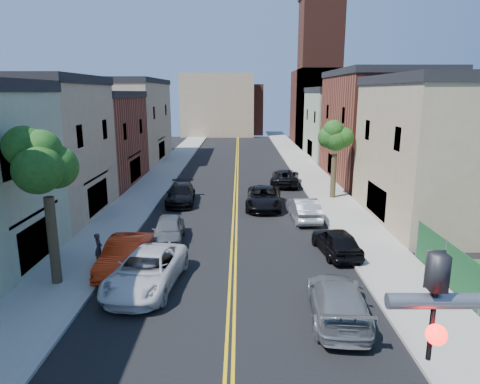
{
  "coord_description": "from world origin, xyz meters",
  "views": [
    {
      "loc": [
        0.33,
        -3.87,
        8.51
      ],
      "look_at": [
        0.35,
        23.92,
        2.0
      ],
      "focal_mm": 32.04,
      "sensor_mm": 36.0,
      "label": 1
    }
  ],
  "objects_px": {
    "black_car_left": "(181,194)",
    "pedestrian_left": "(99,248)",
    "red_sedan": "(125,254)",
    "grey_car_right": "(338,300)",
    "dark_car_right_far": "(285,177)",
    "black_car_right": "(336,241)",
    "black_suv_lane": "(264,198)",
    "grey_car_left": "(168,230)",
    "silver_car_right": "(304,209)",
    "white_pickup": "(147,270)"
  },
  "relations": [
    {
      "from": "black_car_left",
      "to": "pedestrian_left",
      "type": "distance_m",
      "value": 12.53
    },
    {
      "from": "red_sedan",
      "to": "grey_car_right",
      "type": "height_order",
      "value": "red_sedan"
    },
    {
      "from": "black_car_left",
      "to": "grey_car_right",
      "type": "height_order",
      "value": "grey_car_right"
    },
    {
      "from": "dark_car_right_far",
      "to": "pedestrian_left",
      "type": "bearing_deg",
      "value": 67.11
    },
    {
      "from": "black_car_right",
      "to": "black_suv_lane",
      "type": "xyz_separation_m",
      "value": [
        -3.35,
        9.52,
        0.04
      ]
    },
    {
      "from": "grey_car_right",
      "to": "black_car_right",
      "type": "distance_m",
      "value": 6.81
    },
    {
      "from": "red_sedan",
      "to": "grey_car_left",
      "type": "xyz_separation_m",
      "value": [
        1.46,
        3.98,
        -0.05
      ]
    },
    {
      "from": "silver_car_right",
      "to": "black_suv_lane",
      "type": "relative_size",
      "value": 0.83
    },
    {
      "from": "red_sedan",
      "to": "grey_car_left",
      "type": "distance_m",
      "value": 4.24
    },
    {
      "from": "grey_car_left",
      "to": "black_car_left",
      "type": "distance_m",
      "value": 8.81
    },
    {
      "from": "grey_car_right",
      "to": "black_suv_lane",
      "type": "distance_m",
      "value": 16.29
    },
    {
      "from": "white_pickup",
      "to": "pedestrian_left",
      "type": "height_order",
      "value": "pedestrian_left"
    },
    {
      "from": "red_sedan",
      "to": "black_car_right",
      "type": "xyz_separation_m",
      "value": [
        10.76,
        2.03,
        -0.06
      ]
    },
    {
      "from": "white_pickup",
      "to": "pedestrian_left",
      "type": "relative_size",
      "value": 3.73
    },
    {
      "from": "grey_car_left",
      "to": "silver_car_right",
      "type": "height_order",
      "value": "silver_car_right"
    },
    {
      "from": "grey_car_right",
      "to": "dark_car_right_far",
      "type": "height_order",
      "value": "grey_car_right"
    },
    {
      "from": "black_car_left",
      "to": "grey_car_right",
      "type": "distance_m",
      "value": 19.31
    },
    {
      "from": "red_sedan",
      "to": "black_car_right",
      "type": "height_order",
      "value": "red_sedan"
    },
    {
      "from": "white_pickup",
      "to": "black_car_left",
      "type": "distance_m",
      "value": 14.75
    },
    {
      "from": "black_car_left",
      "to": "black_suv_lane",
      "type": "height_order",
      "value": "black_suv_lane"
    },
    {
      "from": "black_car_right",
      "to": "black_suv_lane",
      "type": "height_order",
      "value": "black_suv_lane"
    },
    {
      "from": "silver_car_right",
      "to": "pedestrian_left",
      "type": "relative_size",
      "value": 3.0
    },
    {
      "from": "black_car_left",
      "to": "silver_car_right",
      "type": "distance_m",
      "value": 9.99
    },
    {
      "from": "silver_car_right",
      "to": "black_car_left",
      "type": "bearing_deg",
      "value": -28.49
    },
    {
      "from": "grey_car_left",
      "to": "pedestrian_left",
      "type": "height_order",
      "value": "pedestrian_left"
    },
    {
      "from": "white_pickup",
      "to": "black_car_left",
      "type": "height_order",
      "value": "white_pickup"
    },
    {
      "from": "black_car_right",
      "to": "dark_car_right_far",
      "type": "height_order",
      "value": "dark_car_right_far"
    },
    {
      "from": "red_sedan",
      "to": "silver_car_right",
      "type": "distance_m",
      "value": 13.03
    },
    {
      "from": "grey_car_left",
      "to": "pedestrian_left",
      "type": "xyz_separation_m",
      "value": [
        -2.9,
        -3.49,
        0.18
      ]
    },
    {
      "from": "grey_car_right",
      "to": "silver_car_right",
      "type": "height_order",
      "value": "silver_car_right"
    },
    {
      "from": "black_suv_lane",
      "to": "black_car_left",
      "type": "bearing_deg",
      "value": 172.87
    },
    {
      "from": "black_car_right",
      "to": "black_suv_lane",
      "type": "bearing_deg",
      "value": -77.89
    },
    {
      "from": "black_suv_lane",
      "to": "black_car_right",
      "type": "bearing_deg",
      "value": -66.81
    },
    {
      "from": "grey_car_right",
      "to": "grey_car_left",
      "type": "bearing_deg",
      "value": -42.44
    },
    {
      "from": "grey_car_left",
      "to": "black_suv_lane",
      "type": "relative_size",
      "value": 0.78
    },
    {
      "from": "red_sedan",
      "to": "white_pickup",
      "type": "xyz_separation_m",
      "value": [
        1.46,
        -1.96,
        0.01
      ]
    },
    {
      "from": "red_sedan",
      "to": "black_suv_lane",
      "type": "distance_m",
      "value": 13.71
    },
    {
      "from": "black_car_right",
      "to": "dark_car_right_far",
      "type": "xyz_separation_m",
      "value": [
        -0.94,
        17.44,
        0.02
      ]
    },
    {
      "from": "pedestrian_left",
      "to": "black_suv_lane",
      "type": "bearing_deg",
      "value": -53.34
    },
    {
      "from": "grey_car_left",
      "to": "black_suv_lane",
      "type": "distance_m",
      "value": 9.62
    },
    {
      "from": "black_car_right",
      "to": "dark_car_right_far",
      "type": "bearing_deg",
      "value": -94.22
    },
    {
      "from": "grey_car_right",
      "to": "pedestrian_left",
      "type": "height_order",
      "value": "pedestrian_left"
    },
    {
      "from": "white_pickup",
      "to": "grey_car_right",
      "type": "height_order",
      "value": "white_pickup"
    },
    {
      "from": "grey_car_right",
      "to": "white_pickup",
      "type": "bearing_deg",
      "value": -13.62
    },
    {
      "from": "white_pickup",
      "to": "grey_car_left",
      "type": "relative_size",
      "value": 1.33
    },
    {
      "from": "pedestrian_left",
      "to": "black_car_right",
      "type": "bearing_deg",
      "value": -97.48
    },
    {
      "from": "black_car_right",
      "to": "black_suv_lane",
      "type": "distance_m",
      "value": 10.09
    },
    {
      "from": "black_suv_lane",
      "to": "pedestrian_left",
      "type": "relative_size",
      "value": 3.62
    },
    {
      "from": "red_sedan",
      "to": "black_car_left",
      "type": "height_order",
      "value": "red_sedan"
    },
    {
      "from": "dark_car_right_far",
      "to": "pedestrian_left",
      "type": "height_order",
      "value": "pedestrian_left"
    }
  ]
}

